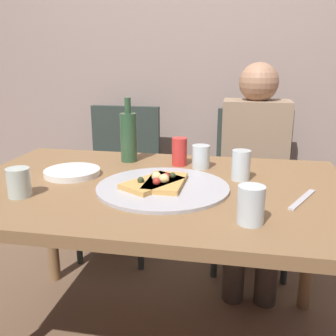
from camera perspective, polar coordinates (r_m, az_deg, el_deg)
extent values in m
cube|color=gray|center=(2.54, 4.08, 18.74)|extent=(6.00, 0.10, 2.60)
cube|color=olive|center=(1.42, -2.23, -3.20)|extent=(1.45, 0.93, 0.04)
cylinder|color=olive|center=(2.13, -17.36, -7.73)|extent=(0.06, 0.06, 0.69)
cylinder|color=olive|center=(1.94, 20.67, -10.59)|extent=(0.06, 0.06, 0.69)
cylinder|color=#ADADB2|center=(1.36, -0.79, -2.94)|extent=(0.48, 0.48, 0.01)
cube|color=tan|center=(1.36, -2.32, -2.30)|extent=(0.23, 0.26, 0.02)
sphere|color=#EAD184|center=(1.36, -1.75, -1.31)|extent=(0.04, 0.04, 0.04)
sphere|color=#2D381E|center=(1.34, -4.14, -1.86)|extent=(0.02, 0.02, 0.02)
sphere|color=#B22D23|center=(1.37, -0.27, -1.30)|extent=(0.03, 0.03, 0.03)
cube|color=tan|center=(1.36, -0.41, -2.19)|extent=(0.13, 0.22, 0.02)
sphere|color=#EAD184|center=(1.34, -0.60, -1.65)|extent=(0.04, 0.04, 0.04)
sphere|color=#2D381E|center=(1.39, 0.74, -1.11)|extent=(0.02, 0.02, 0.02)
sphere|color=#B22D23|center=(1.32, -1.73, -2.09)|extent=(0.03, 0.03, 0.03)
cylinder|color=#2D5133|center=(1.71, -5.97, 4.60)|extent=(0.07, 0.07, 0.22)
cylinder|color=#2D5133|center=(1.69, -6.11, 9.38)|extent=(0.03, 0.03, 0.07)
cylinder|color=silver|center=(1.61, 4.99, 1.71)|extent=(0.08, 0.08, 0.10)
cylinder|color=silver|center=(1.47, 10.97, 0.42)|extent=(0.07, 0.07, 0.12)
cylinder|color=#B7C6BC|center=(1.37, -21.63, -2.04)|extent=(0.08, 0.08, 0.10)
cylinder|color=silver|center=(1.09, 12.41, -5.47)|extent=(0.08, 0.08, 0.11)
cylinder|color=red|center=(1.65, 1.74, 2.50)|extent=(0.07, 0.07, 0.12)
cylinder|color=white|center=(1.56, -14.28, -0.63)|extent=(0.22, 0.22, 0.02)
cube|color=#B7B7BC|center=(1.33, 19.66, -4.47)|extent=(0.12, 0.21, 0.01)
cube|color=#2D3833|center=(2.32, -7.65, -2.40)|extent=(0.44, 0.44, 0.05)
cube|color=#2D3833|center=(2.45, -6.39, 4.06)|extent=(0.44, 0.04, 0.45)
cylinder|color=#2D3833|center=(2.20, -4.19, -10.16)|extent=(0.04, 0.04, 0.42)
cylinder|color=#2D3833|center=(2.31, -13.44, -9.13)|extent=(0.04, 0.04, 0.42)
cylinder|color=#2D3833|center=(2.53, -1.98, -6.43)|extent=(0.04, 0.04, 0.42)
cylinder|color=#2D3833|center=(2.64, -10.11, -5.74)|extent=(0.04, 0.04, 0.42)
cube|color=#2D3833|center=(2.22, 12.54, -3.60)|extent=(0.44, 0.44, 0.05)
cube|color=#2D3833|center=(2.35, 12.77, 3.22)|extent=(0.44, 0.04, 0.45)
cylinder|color=#2D3833|center=(2.15, 17.43, -11.50)|extent=(0.04, 0.04, 0.42)
cylinder|color=#2D3833|center=(2.13, 7.08, -11.05)|extent=(0.04, 0.04, 0.42)
cylinder|color=#2D3833|center=(2.49, 16.51, -7.49)|extent=(0.04, 0.04, 0.42)
cylinder|color=#2D3833|center=(2.48, 7.69, -7.08)|extent=(0.04, 0.04, 0.42)
cube|color=#937A60|center=(2.16, 12.95, 3.08)|extent=(0.36, 0.22, 0.52)
sphere|color=#A87A5B|center=(2.11, 13.56, 12.48)|extent=(0.21, 0.21, 0.21)
cylinder|color=#3B3026|center=(2.05, 14.90, -5.38)|extent=(0.12, 0.40, 0.12)
cylinder|color=#3B3026|center=(2.04, 10.41, -5.16)|extent=(0.12, 0.40, 0.12)
cylinder|color=#3B3026|center=(1.97, 14.79, -13.62)|extent=(0.11, 0.11, 0.45)
cylinder|color=#3B3026|center=(1.96, 10.00, -13.42)|extent=(0.11, 0.11, 0.45)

